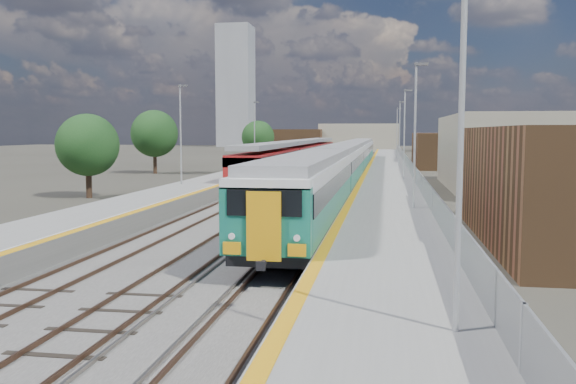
# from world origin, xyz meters

# --- Properties ---
(ground) EXTENTS (320.00, 320.00, 0.00)m
(ground) POSITION_xyz_m (0.00, 50.00, 0.00)
(ground) COLOR #47443A
(ground) RESTS_ON ground
(ballast_bed) EXTENTS (10.50, 155.00, 0.06)m
(ballast_bed) POSITION_xyz_m (-2.25, 52.50, 0.03)
(ballast_bed) COLOR #565451
(ballast_bed) RESTS_ON ground
(tracks) EXTENTS (8.96, 160.00, 0.17)m
(tracks) POSITION_xyz_m (-1.65, 54.18, 0.11)
(tracks) COLOR #4C3323
(tracks) RESTS_ON ground
(platform_right) EXTENTS (4.70, 155.00, 8.52)m
(platform_right) POSITION_xyz_m (5.28, 52.49, 0.54)
(platform_right) COLOR slate
(platform_right) RESTS_ON ground
(platform_left) EXTENTS (4.30, 155.00, 8.52)m
(platform_left) POSITION_xyz_m (-9.05, 52.49, 0.52)
(platform_left) COLOR slate
(platform_left) RESTS_ON ground
(buildings) EXTENTS (72.00, 185.50, 40.00)m
(buildings) POSITION_xyz_m (-18.12, 138.60, 10.70)
(buildings) COLOR brown
(buildings) RESTS_ON ground
(green_train) EXTENTS (2.95, 81.99, 3.24)m
(green_train) POSITION_xyz_m (1.50, 48.95, 2.28)
(green_train) COLOR black
(green_train) RESTS_ON ground
(red_train) EXTENTS (3.01, 61.06, 3.80)m
(red_train) POSITION_xyz_m (-5.50, 64.59, 2.25)
(red_train) COLOR black
(red_train) RESTS_ON ground
(tree_a) EXTENTS (4.67, 4.67, 6.34)m
(tree_a) POSITION_xyz_m (-16.98, 32.53, 3.99)
(tree_a) COLOR #382619
(tree_a) RESTS_ON ground
(tree_b) EXTENTS (5.57, 5.57, 7.55)m
(tree_b) POSITION_xyz_m (-22.14, 58.93, 4.75)
(tree_b) COLOR #382619
(tree_b) RESTS_ON ground
(tree_c) EXTENTS (4.91, 4.91, 6.66)m
(tree_c) POSITION_xyz_m (-13.94, 79.44, 4.19)
(tree_c) COLOR #382619
(tree_c) RESTS_ON ground
(tree_d) EXTENTS (5.07, 5.07, 6.88)m
(tree_d) POSITION_xyz_m (22.23, 61.04, 4.33)
(tree_d) COLOR #382619
(tree_d) RESTS_ON ground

